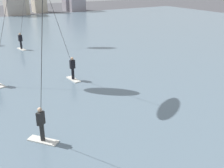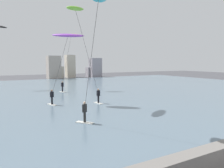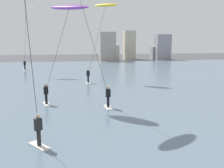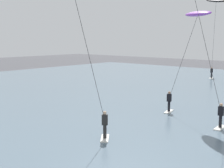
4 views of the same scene
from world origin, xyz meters
name	(u,v)px [view 4 (image 4 of 4)]	position (x,y,z in m)	size (l,w,h in m)	color
kitesurfer_purple	(195,21)	(-2.63, 20.66, 7.12)	(4.19, 3.46, 7.86)	silver
kitesurfer_black	(216,8)	(-9.06, 39.78, 9.86)	(3.41, 4.35, 11.23)	silver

